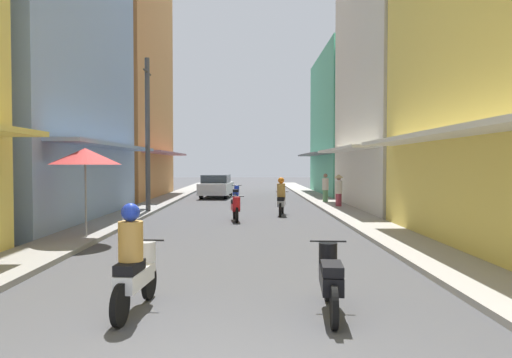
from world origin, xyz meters
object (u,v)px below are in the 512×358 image
at_px(parked_car, 216,186).
at_px(pedestrian_foreground, 339,189).
at_px(motorbike_silver, 281,198).
at_px(motorbike_red, 236,207).
at_px(vendor_umbrella, 85,156).
at_px(utility_pole, 148,134).
at_px(motorbike_black, 330,277).
at_px(motorbike_blue, 236,194).
at_px(motorbike_white, 135,263).
at_px(pedestrian_midway, 325,189).

distance_m(parked_car, pedestrian_foreground, 9.73).
relative_size(motorbike_silver, pedestrian_foreground, 1.10).
bearing_deg(motorbike_red, vendor_umbrella, -130.96).
xyz_separation_m(parked_car, utility_pole, (-2.24, -9.55, 2.64)).
distance_m(motorbike_black, motorbike_silver, 12.77).
height_order(motorbike_blue, motorbike_silver, motorbike_silver).
height_order(motorbike_black, motorbike_white, motorbike_white).
bearing_deg(motorbike_blue, motorbike_black, -84.27).
height_order(motorbike_white, pedestrian_foreground, pedestrian_foreground).
bearing_deg(motorbike_silver, pedestrian_foreground, 43.73).
bearing_deg(parked_car, utility_pole, -103.18).
relative_size(motorbike_white, vendor_umbrella, 0.71).
distance_m(pedestrian_foreground, utility_pole, 9.18).
height_order(motorbike_blue, utility_pole, utility_pole).
bearing_deg(pedestrian_midway, motorbike_red, -121.75).
bearing_deg(motorbike_black, motorbike_blue, 95.73).
relative_size(parked_car, vendor_umbrella, 1.65).
xyz_separation_m(motorbike_white, motorbike_blue, (0.90, 18.69, -0.20)).
distance_m(motorbike_black, motorbike_red, 10.95).
distance_m(motorbike_silver, pedestrian_midway, 6.06).
xyz_separation_m(motorbike_black, parked_car, (-3.25, 22.93, 0.24)).
distance_m(pedestrian_midway, utility_pole, 9.98).
xyz_separation_m(motorbike_silver, pedestrian_midway, (2.71, 5.42, 0.11)).
distance_m(pedestrian_foreground, pedestrian_midway, 2.63).
distance_m(motorbike_blue, parked_car, 4.42).
height_order(motorbike_white, motorbike_blue, motorbike_white).
xyz_separation_m(motorbike_red, motorbike_silver, (1.85, 1.95, 0.20)).
distance_m(motorbike_silver, utility_pole, 6.29).
height_order(motorbike_silver, pedestrian_midway, pedestrian_midway).
relative_size(motorbike_white, utility_pole, 0.27).
height_order(motorbike_silver, pedestrian_foreground, pedestrian_foreground).
xyz_separation_m(motorbike_silver, utility_pole, (-5.66, 0.62, 2.68)).
height_order(pedestrian_midway, utility_pole, utility_pole).
xyz_separation_m(parked_car, pedestrian_foreground, (6.34, -7.38, 0.18)).
height_order(pedestrian_foreground, pedestrian_midway, pedestrian_foreground).
distance_m(motorbike_white, pedestrian_midway, 18.99).
bearing_deg(parked_car, motorbike_black, -81.94).
height_order(motorbike_silver, vendor_umbrella, vendor_umbrella).
relative_size(motorbike_white, pedestrian_midway, 1.12).
distance_m(motorbike_black, motorbike_blue, 18.84).
xyz_separation_m(parked_car, pedestrian_midway, (6.13, -4.75, 0.07)).
bearing_deg(motorbike_white, vendor_umbrella, 114.76).
xyz_separation_m(motorbike_black, pedestrian_foreground, (3.09, 15.56, 0.42)).
bearing_deg(vendor_umbrella, pedestrian_midway, 54.46).
height_order(motorbike_red, vendor_umbrella, vendor_umbrella).
relative_size(parked_car, pedestrian_foreground, 2.58).
xyz_separation_m(motorbike_blue, pedestrian_foreground, (4.97, -3.19, 0.42)).
bearing_deg(pedestrian_midway, vendor_umbrella, -125.54).
height_order(motorbike_black, pedestrian_foreground, pedestrian_foreground).
distance_m(motorbike_black, pedestrian_midway, 18.41).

